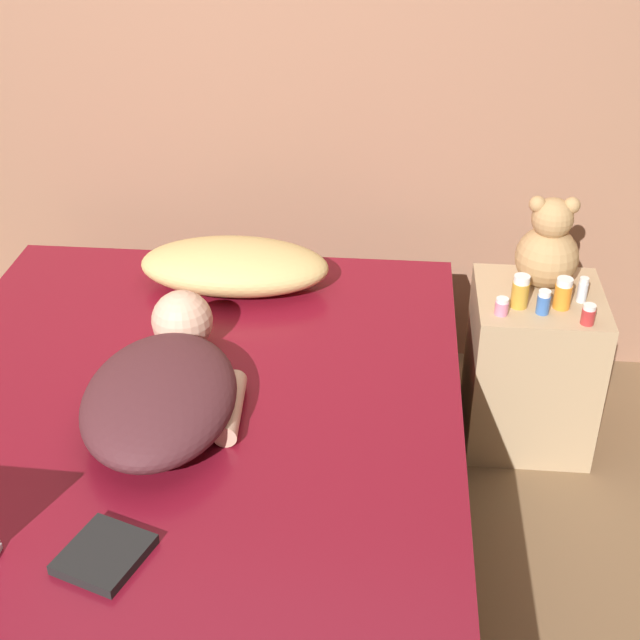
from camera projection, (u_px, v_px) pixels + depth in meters
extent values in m
plane|color=brown|center=(189.00, 572.00, 2.58)|extent=(12.00, 12.00, 0.00)
cube|color=#996B51|center=(240.00, 11.00, 2.96)|extent=(8.00, 0.06, 2.60)
cube|color=#4C331E|center=(185.00, 532.00, 2.50)|extent=(1.52, 1.94, 0.32)
cube|color=maroon|center=(177.00, 457.00, 2.35)|extent=(1.49, 1.90, 0.23)
cube|color=tan|center=(531.00, 367.00, 2.99)|extent=(0.41, 0.41, 0.55)
ellipsoid|color=tan|center=(235.00, 266.00, 2.86)|extent=(0.61, 0.32, 0.15)
ellipsoid|color=#4C2328|center=(160.00, 398.00, 2.25)|extent=(0.42, 0.58, 0.15)
sphere|color=#DBAD8E|center=(182.00, 320.00, 2.55)|extent=(0.18, 0.18, 0.18)
cylinder|color=#DBAD8E|center=(231.00, 407.00, 2.30)|extent=(0.07, 0.26, 0.06)
sphere|color=tan|center=(547.00, 257.00, 2.85)|extent=(0.20, 0.20, 0.20)
sphere|color=tan|center=(553.00, 218.00, 2.78)|extent=(0.13, 0.13, 0.13)
sphere|color=tan|center=(537.00, 204.00, 2.76)|extent=(0.05, 0.05, 0.05)
sphere|color=tan|center=(572.00, 205.00, 2.75)|extent=(0.05, 0.05, 0.05)
cylinder|color=#3866B2|center=(543.00, 304.00, 2.74)|extent=(0.04, 0.04, 0.06)
cylinder|color=white|center=(545.00, 293.00, 2.72)|extent=(0.04, 0.04, 0.02)
cylinder|color=silver|center=(582.00, 292.00, 2.80)|extent=(0.03, 0.03, 0.07)
cylinder|color=white|center=(584.00, 280.00, 2.77)|extent=(0.03, 0.03, 0.02)
cylinder|color=#B72D2D|center=(588.00, 316.00, 2.69)|extent=(0.04, 0.04, 0.05)
cylinder|color=white|center=(590.00, 307.00, 2.67)|extent=(0.04, 0.04, 0.01)
cylinder|color=pink|center=(502.00, 308.00, 2.74)|extent=(0.04, 0.04, 0.04)
cylinder|color=white|center=(503.00, 300.00, 2.72)|extent=(0.04, 0.04, 0.01)
cylinder|color=orange|center=(563.00, 296.00, 2.76)|extent=(0.05, 0.05, 0.08)
cylinder|color=white|center=(565.00, 282.00, 2.73)|extent=(0.05, 0.05, 0.02)
cylinder|color=gold|center=(520.00, 295.00, 2.77)|extent=(0.05, 0.05, 0.08)
cylinder|color=white|center=(522.00, 279.00, 2.74)|extent=(0.05, 0.05, 0.02)
cube|color=black|center=(104.00, 554.00, 1.89)|extent=(0.21, 0.22, 0.02)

